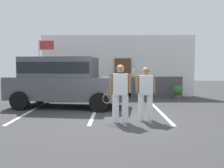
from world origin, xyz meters
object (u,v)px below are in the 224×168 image
Objects in this scene: tennis_player_woman at (145,93)px; potted_plant_by_porch at (178,91)px; tennis_player_man at (120,93)px; flag_pole at (43,58)px; parked_suv at (64,79)px.

tennis_player_woman is 5.59m from potted_plant_by_porch.
tennis_player_man is 1.05× the size of tennis_player_woman.
tennis_player_woman reaches higher than potted_plant_by_porch.
tennis_player_woman is 2.46× the size of potted_plant_by_porch.
tennis_player_woman is 6.81m from flag_pole.
tennis_player_woman is (3.04, -2.50, -0.28)m from parked_suv.
tennis_player_man is 0.84m from tennis_player_woman.
flag_pole is (-1.54, 2.39, 0.94)m from parked_suv.
parked_suv is 2.89× the size of tennis_player_woman.
tennis_player_man reaches higher than potted_plant_by_porch.
parked_suv is at bearing -49.16° from tennis_player_man.
parked_suv is 7.12× the size of potted_plant_by_porch.
tennis_player_woman is at bearing -157.31° from tennis_player_man.
parked_suv is 6.01m from potted_plant_by_porch.
tennis_player_man is at bearing -44.25° from parked_suv.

